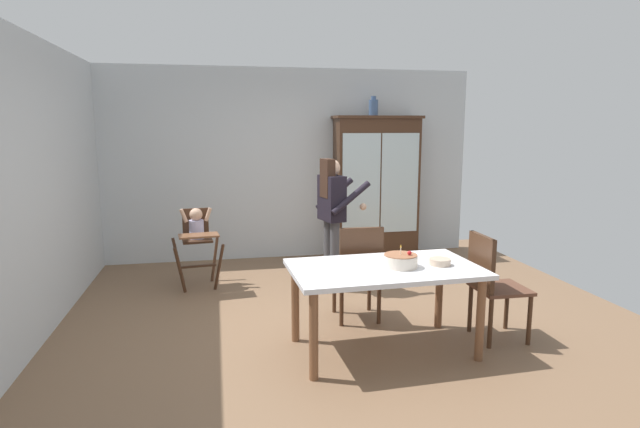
{
  "coord_description": "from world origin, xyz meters",
  "views": [
    {
      "loc": [
        -1.05,
        -4.7,
        1.9
      ],
      "look_at": [
        0.04,
        0.7,
        0.95
      ],
      "focal_mm": 28.82,
      "sensor_mm": 36.0,
      "label": 1
    }
  ],
  "objects_px": {
    "serving_bowl": "(440,262)",
    "dining_chair_far_side": "(359,267)",
    "birthday_cake": "(401,261)",
    "dining_chair_right_end": "(491,279)",
    "adult_person": "(332,208)",
    "high_chair_with_toddler": "(197,233)",
    "dining_table": "(385,277)",
    "ceramic_vase": "(373,107)",
    "china_cabinet": "(376,187)"
  },
  "relations": [
    {
      "from": "china_cabinet",
      "to": "dining_chair_far_side",
      "type": "height_order",
      "value": "china_cabinet"
    },
    {
      "from": "china_cabinet",
      "to": "ceramic_vase",
      "type": "height_order",
      "value": "ceramic_vase"
    },
    {
      "from": "dining_chair_right_end",
      "to": "dining_chair_far_side",
      "type": "bearing_deg",
      "value": 59.41
    },
    {
      "from": "china_cabinet",
      "to": "ceramic_vase",
      "type": "xyz_separation_m",
      "value": [
        -0.06,
        0.0,
        1.13
      ]
    },
    {
      "from": "ceramic_vase",
      "to": "china_cabinet",
      "type": "bearing_deg",
      "value": -3.72
    },
    {
      "from": "dining_table",
      "to": "serving_bowl",
      "type": "height_order",
      "value": "serving_bowl"
    },
    {
      "from": "adult_person",
      "to": "dining_chair_right_end",
      "type": "xyz_separation_m",
      "value": [
        1.06,
        -1.7,
        -0.41
      ]
    },
    {
      "from": "adult_person",
      "to": "serving_bowl",
      "type": "bearing_deg",
      "value": -177.63
    },
    {
      "from": "ceramic_vase",
      "to": "adult_person",
      "type": "distance_m",
      "value": 2.03
    },
    {
      "from": "high_chair_with_toddler",
      "to": "dining_chair_far_side",
      "type": "distance_m",
      "value": 2.14
    },
    {
      "from": "adult_person",
      "to": "dining_chair_far_side",
      "type": "relative_size",
      "value": 1.59
    },
    {
      "from": "china_cabinet",
      "to": "serving_bowl",
      "type": "relative_size",
      "value": 11.32
    },
    {
      "from": "high_chair_with_toddler",
      "to": "birthday_cake",
      "type": "bearing_deg",
      "value": -57.85
    },
    {
      "from": "birthday_cake",
      "to": "dining_chair_right_end",
      "type": "xyz_separation_m",
      "value": [
        0.88,
        0.08,
        -0.24
      ]
    },
    {
      "from": "dining_table",
      "to": "dining_chair_right_end",
      "type": "bearing_deg",
      "value": 2.41
    },
    {
      "from": "dining_chair_far_side",
      "to": "ceramic_vase",
      "type": "bearing_deg",
      "value": -107.59
    },
    {
      "from": "ceramic_vase",
      "to": "serving_bowl",
      "type": "height_order",
      "value": "ceramic_vase"
    },
    {
      "from": "dining_chair_far_side",
      "to": "dining_chair_right_end",
      "type": "height_order",
      "value": "same"
    },
    {
      "from": "ceramic_vase",
      "to": "dining_table",
      "type": "xyz_separation_m",
      "value": [
        -0.85,
        -3.11,
        -1.51
      ]
    },
    {
      "from": "birthday_cake",
      "to": "dining_chair_far_side",
      "type": "xyz_separation_m",
      "value": [
        -0.16,
        0.71,
        -0.24
      ]
    },
    {
      "from": "high_chair_with_toddler",
      "to": "serving_bowl",
      "type": "relative_size",
      "value": 5.28
    },
    {
      "from": "china_cabinet",
      "to": "dining_chair_far_side",
      "type": "relative_size",
      "value": 2.12
    },
    {
      "from": "birthday_cake",
      "to": "adult_person",
      "type": "bearing_deg",
      "value": 95.76
    },
    {
      "from": "china_cabinet",
      "to": "high_chair_with_toddler",
      "type": "distance_m",
      "value": 2.72
    },
    {
      "from": "dining_table",
      "to": "high_chair_with_toddler",
      "type": "bearing_deg",
      "value": 126.97
    },
    {
      "from": "birthday_cake",
      "to": "dining_chair_right_end",
      "type": "height_order",
      "value": "dining_chair_right_end"
    },
    {
      "from": "ceramic_vase",
      "to": "dining_table",
      "type": "distance_m",
      "value": 3.56
    },
    {
      "from": "serving_bowl",
      "to": "dining_chair_far_side",
      "type": "bearing_deg",
      "value": 125.15
    },
    {
      "from": "china_cabinet",
      "to": "high_chair_with_toddler",
      "type": "height_order",
      "value": "china_cabinet"
    },
    {
      "from": "ceramic_vase",
      "to": "dining_chair_far_side",
      "type": "height_order",
      "value": "ceramic_vase"
    },
    {
      "from": "birthday_cake",
      "to": "ceramic_vase",
      "type": "bearing_deg",
      "value": 77.09
    },
    {
      "from": "adult_person",
      "to": "high_chair_with_toddler",
      "type": "bearing_deg",
      "value": 61.67
    },
    {
      "from": "ceramic_vase",
      "to": "dining_chair_far_side",
      "type": "xyz_separation_m",
      "value": [
        -0.88,
        -2.44,
        -1.6
      ]
    },
    {
      "from": "ceramic_vase",
      "to": "dining_table",
      "type": "height_order",
      "value": "ceramic_vase"
    },
    {
      "from": "dining_chair_far_side",
      "to": "adult_person",
      "type": "bearing_deg",
      "value": -86.55
    },
    {
      "from": "high_chair_with_toddler",
      "to": "dining_chair_right_end",
      "type": "xyz_separation_m",
      "value": [
        2.6,
        -2.09,
        -0.1
      ]
    },
    {
      "from": "china_cabinet",
      "to": "birthday_cake",
      "type": "distance_m",
      "value": 3.25
    },
    {
      "from": "high_chair_with_toddler",
      "to": "serving_bowl",
      "type": "distance_m",
      "value": 3.0
    },
    {
      "from": "serving_bowl",
      "to": "dining_chair_far_side",
      "type": "distance_m",
      "value": 0.9
    },
    {
      "from": "dining_table",
      "to": "birthday_cake",
      "type": "bearing_deg",
      "value": -17.06
    },
    {
      "from": "birthday_cake",
      "to": "serving_bowl",
      "type": "bearing_deg",
      "value": -0.89
    },
    {
      "from": "china_cabinet",
      "to": "dining_chair_far_side",
      "type": "distance_m",
      "value": 2.65
    },
    {
      "from": "birthday_cake",
      "to": "serving_bowl",
      "type": "distance_m",
      "value": 0.35
    },
    {
      "from": "ceramic_vase",
      "to": "high_chair_with_toddler",
      "type": "distance_m",
      "value": 3.04
    },
    {
      "from": "dining_chair_right_end",
      "to": "high_chair_with_toddler",
      "type": "bearing_deg",
      "value": 52.1
    },
    {
      "from": "high_chair_with_toddler",
      "to": "adult_person",
      "type": "bearing_deg",
      "value": -20.58
    },
    {
      "from": "serving_bowl",
      "to": "dining_chair_right_end",
      "type": "xyz_separation_m",
      "value": [
        0.53,
        0.09,
        -0.21
      ]
    },
    {
      "from": "birthday_cake",
      "to": "dining_chair_far_side",
      "type": "bearing_deg",
      "value": 102.36
    },
    {
      "from": "dining_table",
      "to": "serving_bowl",
      "type": "bearing_deg",
      "value": -5.24
    },
    {
      "from": "high_chair_with_toddler",
      "to": "china_cabinet",
      "type": "bearing_deg",
      "value": 15.03
    }
  ]
}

